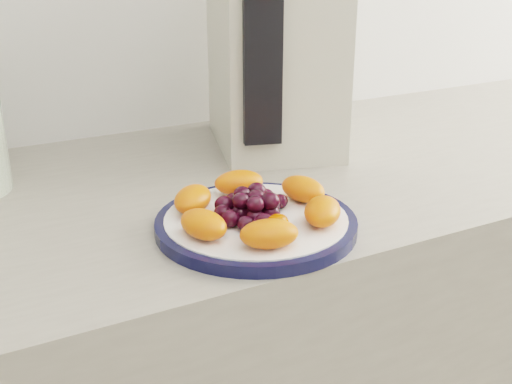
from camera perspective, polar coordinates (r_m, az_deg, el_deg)
plate_rim at (r=0.79m, az=0.00°, el=-2.88°), size 0.25×0.25×0.01m
plate_face at (r=0.79m, az=0.00°, el=-2.81°), size 0.22×0.22×0.02m
appliance_body at (r=1.07m, az=1.59°, el=12.61°), size 0.25×0.30×0.33m
appliance_panel at (r=0.93m, az=0.58°, el=11.48°), size 0.06×0.03×0.24m
fruit_plate at (r=0.77m, az=-0.13°, el=-1.28°), size 0.21×0.21×0.04m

